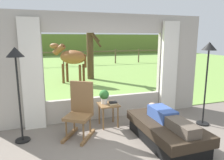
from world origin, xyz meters
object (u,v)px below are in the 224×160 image
side_table (108,108)px  pasture_tree (90,48)px  reclining_person (168,117)px  book_stack (113,103)px  floor_lamp_left (16,66)px  rocking_chair (80,110)px  floor_lamp_right (208,59)px  potted_plant (104,96)px  recliner_sofa (166,131)px  horse (71,57)px

side_table → pasture_tree: size_ratio=0.18×
reclining_person → book_stack: size_ratio=8.41×
floor_lamp_left → pasture_tree: size_ratio=0.64×
rocking_chair → book_stack: rocking_chair is taller
rocking_chair → floor_lamp_right: bearing=26.5°
floor_lamp_right → potted_plant: bearing=163.0°
rocking_chair → floor_lamp_left: bearing=-152.3°
recliner_sofa → rocking_chair: size_ratio=1.52×
reclining_person → potted_plant: (-0.89, 1.20, 0.18)m
rocking_chair → potted_plant: 0.71m
floor_lamp_right → rocking_chair: bearing=173.2°
reclining_person → pasture_tree: size_ratio=0.50×
reclining_person → pasture_tree: pasture_tree is taller
recliner_sofa → horse: (-0.96, 5.97, 0.94)m
reclining_person → rocking_chair: rocking_chair is taller
potted_plant → floor_lamp_right: size_ratio=0.17×
rocking_chair → horse: (0.54, 5.15, 0.61)m
book_stack → pasture_tree: 5.74m
reclining_person → floor_lamp_right: size_ratio=0.75×
recliner_sofa → reclining_person: size_ratio=1.19×
potted_plant → pasture_tree: size_ratio=0.11×
book_stack → potted_plant: bearing=145.7°
book_stack → pasture_tree: pasture_tree is taller
potted_plant → floor_lamp_left: 1.91m
recliner_sofa → potted_plant: size_ratio=5.33×
potted_plant → recliner_sofa: bearing=-52.4°
floor_lamp_left → horse: floor_lamp_left is taller
rocking_chair → floor_lamp_left: (-1.12, 0.11, 0.93)m
horse → recliner_sofa: bearing=-131.7°
recliner_sofa → floor_lamp_left: size_ratio=0.93×
reclining_person → pasture_tree: 6.77m
side_table → pasture_tree: bearing=81.4°
recliner_sofa → horse: 6.12m
book_stack → horse: (-0.24, 4.93, 0.60)m
book_stack → floor_lamp_right: bearing=-15.4°
rocking_chair → potted_plant: bearing=62.4°
rocking_chair → horse: size_ratio=0.65×
reclining_person → floor_lamp_right: 1.74m
potted_plant → horse: bearing=90.9°
reclining_person → rocking_chair: 1.73m
reclining_person → rocking_chair: bearing=149.7°
floor_lamp_right → pasture_tree: (-1.27, 6.17, -0.02)m
potted_plant → floor_lamp_left: floor_lamp_left is taller
potted_plant → horse: 4.84m
potted_plant → floor_lamp_left: bearing=-172.5°
side_table → potted_plant: size_ratio=1.63×
side_table → floor_lamp_right: (2.12, -0.61, 1.11)m
rocking_chair → recliner_sofa: bearing=4.8°
recliner_sofa → pasture_tree: size_ratio=0.60×
pasture_tree → floor_lamp_right: bearing=-78.3°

